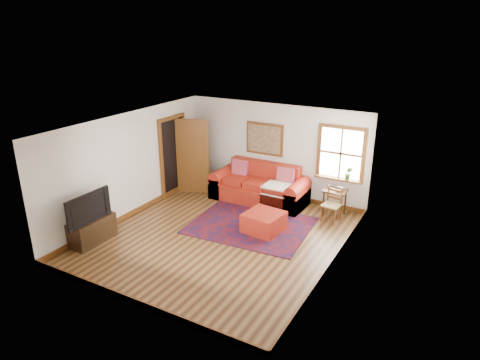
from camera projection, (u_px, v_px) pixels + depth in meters
The scene contains 13 objects.
ground at pixel (221, 237), 9.37m from camera, with size 5.50×5.50×0.00m, color #3D2310.
room_envelope at pixel (220, 165), 8.81m from camera, with size 5.04×5.54×2.52m.
window at pixel (341, 159), 10.31m from camera, with size 1.18×0.20×1.38m.
doorway at pixel (185, 155), 11.47m from camera, with size 0.89×1.08×2.14m.
framed_artwork at pixel (264, 139), 11.19m from camera, with size 1.05×0.07×0.85m.
persian_rug at pixel (251, 225), 9.89m from camera, with size 2.66×2.13×0.02m, color #580C0C.
red_leather_sofa at pixel (260, 189), 11.20m from camera, with size 2.50×1.03×0.98m.
red_ottoman at pixel (264, 222), 9.55m from camera, with size 0.78×0.78×0.45m, color #A12314.
side_table at pixel (335, 195), 10.25m from camera, with size 0.54×0.41×0.65m.
ladder_back_chair at pixel (332, 203), 10.00m from camera, with size 0.42×0.41×0.83m.
media_cabinet at pixel (92, 230), 9.07m from camera, with size 0.45×1.00×0.55m, color black.
television at pixel (85, 207), 8.75m from camera, with size 1.11×0.15×0.64m, color black.
candle_hurricane at pixel (107, 208), 9.27m from camera, with size 0.12×0.12×0.18m.
Camera 1 is at (4.45, -7.08, 4.42)m, focal length 32.00 mm.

